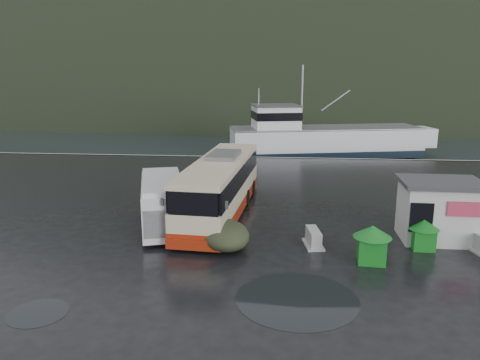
# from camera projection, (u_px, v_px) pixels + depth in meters

# --- Properties ---
(ground) EXTENTS (160.00, 160.00, 0.00)m
(ground) POSITION_uv_depth(u_px,v_px,m) (248.00, 234.00, 22.28)
(ground) COLOR black
(ground) RESTS_ON ground
(harbor_water) EXTENTS (300.00, 180.00, 0.02)m
(harbor_water) POSITION_uv_depth(u_px,v_px,m) (278.00, 97.00, 128.84)
(harbor_water) COLOR black
(harbor_water) RESTS_ON ground
(quay_edge) EXTENTS (160.00, 0.60, 1.50)m
(quay_edge) POSITION_uv_depth(u_px,v_px,m) (265.00, 157.00, 41.65)
(quay_edge) COLOR #999993
(quay_edge) RESTS_ON ground
(headland) EXTENTS (780.00, 540.00, 570.00)m
(headland) POSITION_uv_depth(u_px,v_px,m) (298.00, 83.00, 263.58)
(headland) COLOR black
(headland) RESTS_ON ground
(coach_bus) EXTENTS (3.77, 11.66, 3.24)m
(coach_bus) POSITION_uv_depth(u_px,v_px,m) (221.00, 214.00, 25.35)
(coach_bus) COLOR beige
(coach_bus) RESTS_ON ground
(white_van) EXTENTS (3.64, 6.32, 2.50)m
(white_van) POSITION_uv_depth(u_px,v_px,m) (164.00, 227.00, 23.35)
(white_van) COLOR silver
(white_van) RESTS_ON ground
(waste_bin_left) EXTENTS (1.21, 1.21, 1.56)m
(waste_bin_left) POSITION_uv_depth(u_px,v_px,m) (371.00, 262.00, 19.13)
(waste_bin_left) COLOR #136D1D
(waste_bin_left) RESTS_ON ground
(waste_bin_right) EXTENTS (0.97, 0.97, 1.34)m
(waste_bin_right) POSITION_uv_depth(u_px,v_px,m) (422.00, 249.00, 20.53)
(waste_bin_right) COLOR #136D1D
(waste_bin_right) RESTS_ON ground
(dome_tent) EXTENTS (3.05, 3.58, 1.19)m
(dome_tent) POSITION_uv_depth(u_px,v_px,m) (224.00, 247.00, 20.69)
(dome_tent) COLOR #2C331F
(dome_tent) RESTS_ON ground
(ticket_kiosk) EXTENTS (3.65, 2.79, 2.81)m
(ticket_kiosk) POSITION_uv_depth(u_px,v_px,m) (436.00, 239.00, 21.64)
(ticket_kiosk) COLOR #BBBBB6
(ticket_kiosk) RESTS_ON ground
(jersey_barrier_a) EXTENTS (0.97, 1.60, 0.75)m
(jersey_barrier_a) POSITION_uv_depth(u_px,v_px,m) (313.00, 246.00, 20.88)
(jersey_barrier_a) COLOR #999993
(jersey_barrier_a) RESTS_ON ground
(jersey_barrier_b) EXTENTS (1.16, 1.73, 0.79)m
(jersey_barrier_b) POSITION_uv_depth(u_px,v_px,m) (479.00, 251.00, 20.25)
(jersey_barrier_b) COLOR #999993
(jersey_barrier_b) RESTS_ON ground
(fishing_trawler) EXTENTS (23.94, 10.09, 9.35)m
(fishing_trawler) POSITION_uv_depth(u_px,v_px,m) (325.00, 144.00, 49.36)
(fishing_trawler) COLOR silver
(fishing_trawler) RESTS_ON ground
(puddles) EXTENTS (11.49, 4.79, 0.01)m
(puddles) POSITION_uv_depth(u_px,v_px,m) (254.00, 301.00, 15.86)
(puddles) COLOR black
(puddles) RESTS_ON ground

